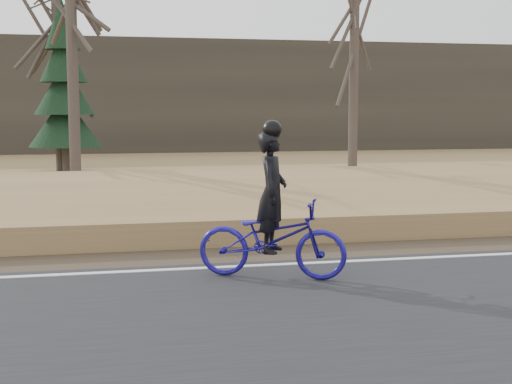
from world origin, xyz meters
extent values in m
plane|color=olive|center=(0.00, 0.00, 0.00)|extent=(120.00, 120.00, 0.00)
cube|color=black|center=(0.00, -2.50, 0.03)|extent=(120.00, 6.00, 0.06)
cube|color=silver|center=(0.00, 0.20, 0.07)|extent=(120.00, 0.12, 0.01)
cube|color=#473A2B|center=(0.00, 1.20, 0.02)|extent=(120.00, 1.60, 0.04)
cube|color=olive|center=(0.00, 4.20, 0.22)|extent=(120.00, 5.00, 0.44)
cube|color=slate|center=(0.00, 8.00, 0.23)|extent=(120.00, 3.00, 0.45)
cube|color=black|center=(0.00, 8.00, 0.52)|extent=(120.00, 2.40, 0.14)
cube|color=brown|center=(0.00, 7.28, 0.67)|extent=(120.00, 0.07, 0.15)
cube|color=brown|center=(0.00, 8.72, 0.67)|extent=(120.00, 0.07, 0.15)
cube|color=#383328|center=(0.00, 30.00, 3.00)|extent=(120.00, 4.00, 6.00)
imported|color=navy|center=(-1.42, -0.53, 0.59)|extent=(2.12, 1.44, 1.05)
imported|color=black|center=(-1.42, -0.53, 1.22)|extent=(0.59, 0.69, 1.61)
sphere|color=black|center=(-1.42, -0.53, 2.04)|extent=(0.26, 0.26, 0.26)
cylinder|color=#4B3F37|center=(-5.20, 17.75, 4.24)|extent=(0.36, 0.36, 8.49)
cylinder|color=#4B3F37|center=(-4.49, 13.06, 3.73)|extent=(0.36, 0.36, 7.47)
cylinder|color=#4B3F37|center=(5.80, 16.52, 4.31)|extent=(0.36, 0.36, 8.61)
cylinder|color=#4B3F37|center=(-4.98, 17.15, 0.63)|extent=(0.28, 0.28, 1.26)
cone|color=black|center=(-4.98, 17.15, 1.87)|extent=(2.60, 2.60, 1.84)
cone|color=black|center=(-4.98, 17.15, 3.03)|extent=(2.15, 2.15, 1.84)
cone|color=black|center=(-4.98, 17.15, 4.19)|extent=(1.70, 1.70, 1.84)
cone|color=black|center=(-4.98, 17.15, 5.35)|extent=(1.25, 1.25, 1.84)
camera|label=1|loc=(-3.58, -9.68, 2.32)|focal=50.00mm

